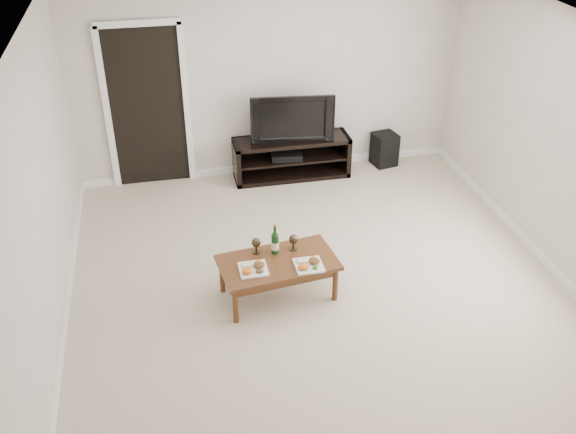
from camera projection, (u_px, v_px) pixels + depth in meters
The scene contains 14 objects.
floor at pixel (320, 290), 6.56m from camera, with size 5.50×5.50×0.00m, color beige.
back_wall at pixel (268, 78), 8.19m from camera, with size 5.00×0.04×2.60m, color beige.
ceiling at pixel (328, 33), 5.19m from camera, with size 5.00×5.50×0.04m, color white.
doorway at pixel (147, 109), 8.02m from camera, with size 0.90×0.02×2.05m, color black.
media_console at pixel (292, 158), 8.54m from camera, with size 1.54×0.45×0.55m, color black.
television at pixel (292, 117), 8.23m from camera, with size 1.08×0.14×0.62m, color black.
av_receiver at pixel (287, 155), 8.49m from camera, with size 0.40×0.30×0.08m, color black.
subwoofer at pixel (384, 149), 8.87m from camera, with size 0.30×0.30×0.45m, color black.
coffee_table at pixel (278, 278), 6.37m from camera, with size 1.14×0.62×0.42m, color brown.
plate_left at pixel (253, 267), 6.12m from camera, with size 0.27×0.27×0.07m, color white.
plate_right at pixel (309, 263), 6.17m from camera, with size 0.27×0.27×0.07m, color white.
wine_bottle at pixel (275, 238), 6.29m from camera, with size 0.07×0.07×0.35m, color #0E3412.
goblet_left at pixel (256, 245), 6.34m from camera, with size 0.09×0.09×0.17m, color #362E1D, non-canonical shape.
goblet_right at pixel (293, 242), 6.39m from camera, with size 0.09×0.09×0.17m, color #362E1D, non-canonical shape.
Camera 1 is at (-1.41, -5.02, 4.06)m, focal length 40.00 mm.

